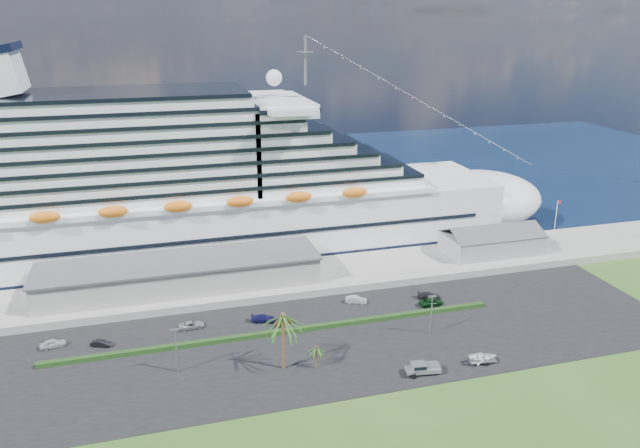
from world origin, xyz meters
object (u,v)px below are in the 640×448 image
object	(u,v)px
cruise_ship	(184,192)
parked_car_3	(264,318)
pickup_truck	(422,368)
boat_trailer	(483,357)

from	to	relation	value
cruise_ship	parked_car_3	bearing A→B (deg)	-74.80
pickup_truck	boat_trailer	world-z (taller)	pickup_truck
boat_trailer	pickup_truck	bearing A→B (deg)	-179.35
cruise_ship	boat_trailer	bearing A→B (deg)	-56.08
cruise_ship	parked_car_3	size ratio (longest dim) A/B	37.95
cruise_ship	boat_trailer	xyz separation A→B (m)	(45.87, -68.21, -15.41)
cruise_ship	parked_car_3	xyz separation A→B (m)	(11.42, -42.05, -15.84)
cruise_ship	pickup_truck	distance (m)	77.92
parked_car_3	boat_trailer	xyz separation A→B (m)	(34.44, -26.16, 0.44)
boat_trailer	cruise_ship	bearing A→B (deg)	123.92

